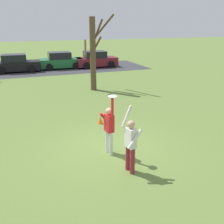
# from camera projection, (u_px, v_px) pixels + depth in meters

# --- Properties ---
(ground_plane) EXTENTS (120.00, 120.00, 0.00)m
(ground_plane) POSITION_uv_depth(u_px,v_px,m) (109.00, 148.00, 9.38)
(ground_plane) COLOR olive
(person_catcher) EXTENTS (0.49, 0.57, 2.08)m
(person_catcher) POSITION_uv_depth(u_px,v_px,m) (109.00, 127.00, 8.68)
(person_catcher) COLOR silver
(person_catcher) RESTS_ON ground_plane
(person_defender) EXTENTS (0.49, 0.59, 2.04)m
(person_defender) POSITION_uv_depth(u_px,v_px,m) (131.00, 142.00, 7.58)
(person_defender) COLOR maroon
(person_defender) RESTS_ON ground_plane
(frisbee_disc) EXTENTS (0.27, 0.27, 0.02)m
(frisbee_disc) POSITION_uv_depth(u_px,v_px,m) (112.00, 97.00, 8.14)
(frisbee_disc) COLOR white
(frisbee_disc) RESTS_ON person_catcher
(parked_car_black) EXTENTS (4.14, 2.11, 1.59)m
(parked_car_black) POSITION_uv_depth(u_px,v_px,m) (16.00, 64.00, 23.57)
(parked_car_black) COLOR black
(parked_car_black) RESTS_ON ground_plane
(parked_car_green) EXTENTS (4.14, 2.11, 1.59)m
(parked_car_green) POSITION_uv_depth(u_px,v_px,m) (61.00, 61.00, 25.36)
(parked_car_green) COLOR #1E6633
(parked_car_green) RESTS_ON ground_plane
(parked_car_maroon) EXTENTS (4.14, 2.11, 1.59)m
(parked_car_maroon) POSITION_uv_depth(u_px,v_px,m) (96.00, 60.00, 26.22)
(parked_car_maroon) COLOR maroon
(parked_car_maroon) RESTS_ON ground_plane
(parking_strip) EXTENTS (17.06, 6.40, 0.01)m
(parking_strip) POSITION_uv_depth(u_px,v_px,m) (59.00, 69.00, 25.26)
(parking_strip) COLOR #38383D
(parking_strip) RESTS_ON ground_plane
(bare_tree_tall) EXTENTS (1.95, 1.89, 4.81)m
(bare_tree_tall) POSITION_uv_depth(u_px,v_px,m) (94.00, 52.00, 16.72)
(bare_tree_tall) COLOR brown
(bare_tree_tall) RESTS_ON ground_plane
(field_cone_orange) EXTENTS (0.26, 0.26, 0.32)m
(field_cone_orange) POSITION_uv_depth(u_px,v_px,m) (100.00, 120.00, 11.58)
(field_cone_orange) COLOR orange
(field_cone_orange) RESTS_ON ground_plane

